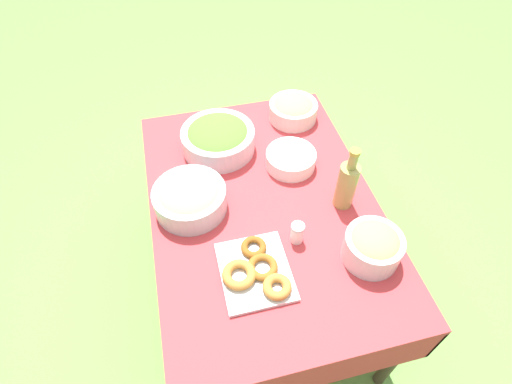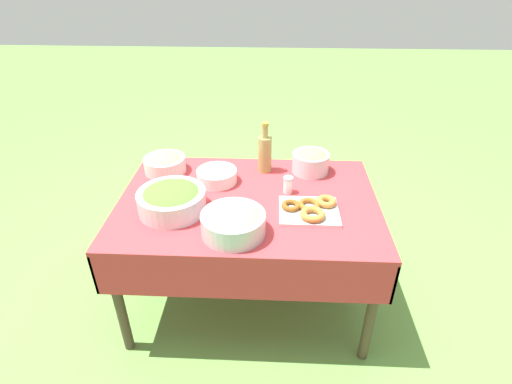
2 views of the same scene
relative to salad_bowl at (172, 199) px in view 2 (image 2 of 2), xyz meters
The scene contains 10 objects.
ground_plane 0.84m from the salad_bowl, 18.10° to the left, with size 14.00×14.00×0.00m, color #609342.
picnic_table 0.41m from the salad_bowl, 18.10° to the left, with size 1.33×0.92×0.69m.
salad_bowl is the anchor object (origin of this frame).
pasta_bowl 0.36m from the salad_bowl, 28.40° to the right, with size 0.29×0.29×0.12m.
donut_platter 0.68m from the salad_bowl, ahead, with size 0.31×0.26×0.05m.
plate_stack 0.34m from the salad_bowl, 57.93° to the left, with size 0.22×0.22×0.07m.
olive_oil_bottle 0.62m from the salad_bowl, 44.47° to the left, with size 0.08×0.08×0.30m.
bread_bowl 0.42m from the salad_bowl, 108.38° to the left, with size 0.24×0.24×0.11m.
fruit_bowl 0.83m from the salad_bowl, 31.66° to the left, with size 0.21×0.21×0.13m.
salt_shaker 0.60m from the salad_bowl, 18.85° to the left, with size 0.05×0.05×0.09m.
Camera 2 is at (0.12, -1.73, 1.79)m, focal length 28.00 mm.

